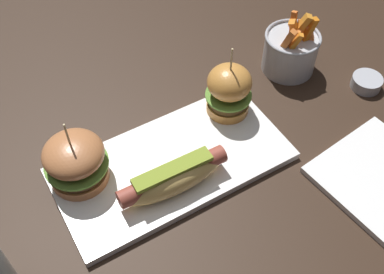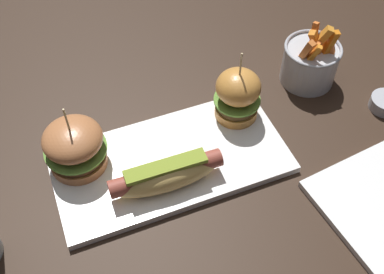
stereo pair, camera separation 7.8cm
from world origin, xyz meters
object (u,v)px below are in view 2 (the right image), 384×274
object	(u,v)px
hot_dog	(166,174)
fries_bucket	(310,62)
platter_main	(171,161)
slider_left	(75,146)
slider_right	(238,94)
side_plate	(383,204)

from	to	relation	value
hot_dog	fries_bucket	distance (m)	0.37
hot_dog	platter_main	bearing A→B (deg)	63.67
hot_dog	slider_left	world-z (taller)	slider_left
slider_left	fries_bucket	world-z (taller)	slider_left
platter_main	hot_dog	bearing A→B (deg)	-116.33
fries_bucket	platter_main	bearing A→B (deg)	-163.39
hot_dog	slider_right	distance (m)	0.20
hot_dog	slider_right	world-z (taller)	slider_right
platter_main	side_plate	bearing A→B (deg)	-35.56
hot_dog	slider_right	xyz separation A→B (m)	(0.17, 0.10, 0.02)
hot_dog	slider_left	xyz separation A→B (m)	(-0.12, 0.09, 0.02)
slider_right	fries_bucket	distance (m)	0.18
platter_main	hot_dog	xyz separation A→B (m)	(-0.02, -0.05, 0.03)
platter_main	slider_right	size ratio (longest dim) A/B	2.74
platter_main	slider_left	xyz separation A→B (m)	(-0.15, 0.05, 0.05)
hot_dog	side_plate	world-z (taller)	hot_dog
slider_right	fries_bucket	xyz separation A→B (m)	(0.18, 0.04, -0.02)
slider_left	side_plate	xyz separation A→B (m)	(0.43, -0.25, -0.05)
slider_left	platter_main	bearing A→B (deg)	-18.47
slider_right	side_plate	distance (m)	0.30
platter_main	fries_bucket	size ratio (longest dim) A/B	2.92
hot_dog	fries_bucket	bearing A→B (deg)	22.41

